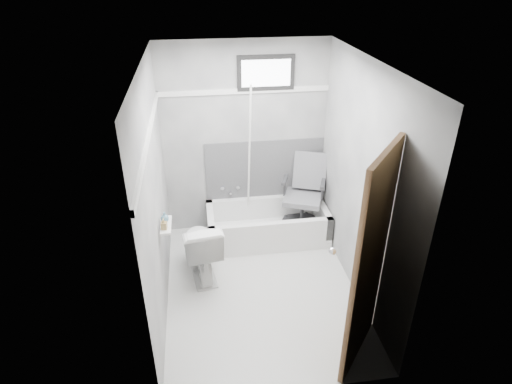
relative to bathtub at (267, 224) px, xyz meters
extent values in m
plane|color=white|center=(-0.23, -0.93, -0.21)|extent=(2.60, 2.60, 0.00)
plane|color=silver|center=(-0.23, -0.93, 2.19)|extent=(2.60, 2.60, 0.00)
cube|color=slate|center=(-0.23, 0.37, 0.99)|extent=(2.00, 0.02, 2.40)
cube|color=slate|center=(-0.23, -2.23, 0.99)|extent=(2.00, 0.02, 2.40)
cube|color=slate|center=(-1.23, -0.93, 0.99)|extent=(0.02, 2.60, 2.40)
cube|color=slate|center=(0.77, -0.93, 0.99)|extent=(0.02, 2.60, 2.40)
imported|color=white|center=(-0.85, -0.60, 0.15)|extent=(0.51, 0.79, 0.72)
cube|color=#4C4C4F|center=(0.02, 0.36, 0.59)|extent=(1.50, 0.02, 0.78)
cube|color=white|center=(-0.23, 0.36, 1.61)|extent=(2.00, 0.02, 0.06)
cube|color=white|center=(-1.22, -0.93, 1.61)|extent=(0.02, 2.60, 0.06)
cylinder|color=white|center=(-0.21, 0.13, 0.84)|extent=(0.02, 0.41, 1.92)
cube|color=white|center=(-1.16, -0.94, 0.69)|extent=(0.10, 0.32, 0.02)
imported|color=#9D844E|center=(-1.17, -1.02, 0.76)|extent=(0.06, 0.06, 0.12)
imported|color=teal|center=(-1.17, -0.88, 0.75)|extent=(0.11, 0.11, 0.10)
camera|label=1|loc=(-0.80, -4.48, 2.95)|focal=30.00mm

